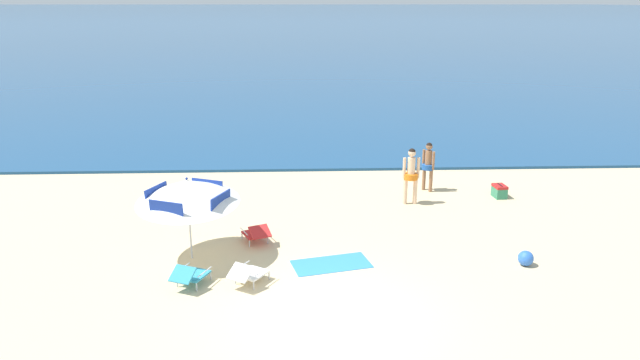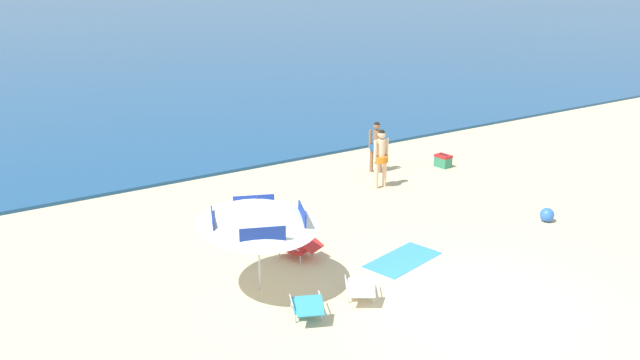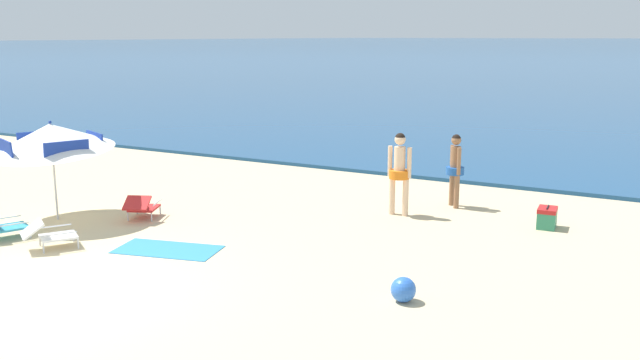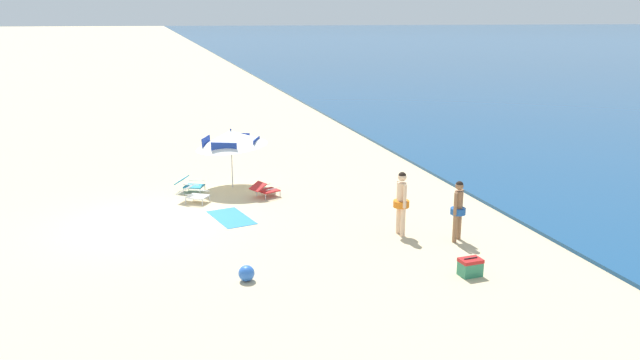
% 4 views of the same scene
% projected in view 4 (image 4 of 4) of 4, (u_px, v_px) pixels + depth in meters
% --- Properties ---
extents(ground_plane, '(800.00, 800.00, 0.00)m').
position_uv_depth(ground_plane, '(145.00, 224.00, 17.32)').
color(ground_plane, '#D1BA8E').
extents(beach_umbrella_striped_main, '(2.51, 2.55, 2.08)m').
position_uv_depth(beach_umbrella_striped_main, '(231.00, 138.00, 20.63)').
color(beach_umbrella_striped_main, silver).
rests_on(beach_umbrella_striped_main, ground).
extents(lounge_chair_under_umbrella, '(0.85, 1.02, 0.52)m').
position_uv_depth(lounge_chair_under_umbrella, '(265.00, 189.00, 19.81)').
color(lounge_chair_under_umbrella, red).
rests_on(lounge_chair_under_umbrella, ground).
extents(lounge_chair_beside_umbrella, '(0.92, 1.03, 0.53)m').
position_uv_depth(lounge_chair_beside_umbrella, '(193.00, 194.00, 19.28)').
color(lounge_chair_beside_umbrella, white).
rests_on(lounge_chair_beside_umbrella, ground).
extents(lounge_chair_facing_sea, '(0.84, 1.03, 0.52)m').
position_uv_depth(lounge_chair_facing_sea, '(190.00, 184.00, 20.43)').
color(lounge_chair_facing_sea, teal).
rests_on(lounge_chair_facing_sea, ground).
extents(person_standing_near_shore, '(0.51, 0.42, 1.72)m').
position_uv_depth(person_standing_near_shore, '(401.00, 199.00, 16.20)').
color(person_standing_near_shore, beige).
rests_on(person_standing_near_shore, ground).
extents(person_standing_beside, '(0.39, 0.39, 1.59)m').
position_uv_depth(person_standing_beside, '(458.00, 207.00, 15.80)').
color(person_standing_beside, '#8C6042').
rests_on(person_standing_beside, ground).
extents(cooler_box, '(0.39, 0.52, 0.43)m').
position_uv_depth(cooler_box, '(470.00, 267.00, 13.82)').
color(cooler_box, '#2D7F5B').
rests_on(cooler_box, ground).
extents(beach_ball, '(0.36, 0.36, 0.36)m').
position_uv_depth(beach_ball, '(246.00, 273.00, 13.54)').
color(beach_ball, blue).
rests_on(beach_ball, ground).
extents(beach_towel, '(1.96, 1.31, 0.01)m').
position_uv_depth(beach_towel, '(231.00, 218.00, 17.85)').
color(beach_towel, '#3384BC').
rests_on(beach_towel, ground).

